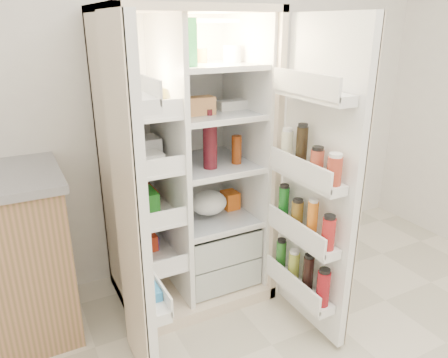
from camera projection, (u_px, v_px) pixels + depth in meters
wall_back at (188, 80)px, 2.85m from camera, size 4.00×0.02×2.70m
refrigerator at (186, 184)px, 2.69m from camera, size 0.92×0.70×1.80m
freezer_door at (132, 215)px, 1.92m from camera, size 0.15×0.40×1.72m
fridge_door at (316, 190)px, 2.28m from camera, size 0.17×0.58×1.72m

